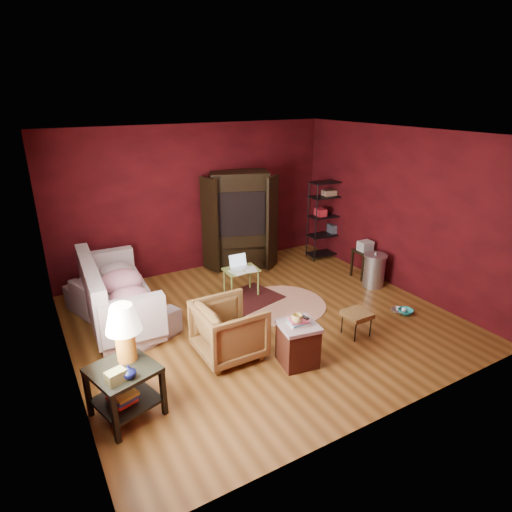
{
  "coord_description": "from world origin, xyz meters",
  "views": [
    {
      "loc": [
        -3.01,
        -5.04,
        3.32
      ],
      "look_at": [
        0.0,
        0.2,
        1.0
      ],
      "focal_mm": 30.0,
      "sensor_mm": 36.0,
      "label": 1
    }
  ],
  "objects_px": {
    "armchair": "(229,327)",
    "laptop_desk": "(241,272)",
    "sofa": "(119,297)",
    "hamper": "(298,343)",
    "side_table": "(124,351)",
    "wire_shelving": "(328,216)",
    "tv_armoire": "(240,219)"
  },
  "relations": [
    {
      "from": "armchair",
      "to": "laptop_desk",
      "type": "xyz_separation_m",
      "value": [
        0.99,
        1.54,
        0.02
      ]
    },
    {
      "from": "armchair",
      "to": "laptop_desk",
      "type": "height_order",
      "value": "armchair"
    },
    {
      "from": "sofa",
      "to": "laptop_desk",
      "type": "distance_m",
      "value": 2.04
    },
    {
      "from": "hamper",
      "to": "armchair",
      "type": "bearing_deg",
      "value": 137.81
    },
    {
      "from": "side_table",
      "to": "hamper",
      "type": "relative_size",
      "value": 1.89
    },
    {
      "from": "armchair",
      "to": "laptop_desk",
      "type": "bearing_deg",
      "value": -32.81
    },
    {
      "from": "armchair",
      "to": "side_table",
      "type": "relative_size",
      "value": 0.67
    },
    {
      "from": "hamper",
      "to": "wire_shelving",
      "type": "xyz_separation_m",
      "value": [
        2.78,
        2.89,
        0.6
      ]
    },
    {
      "from": "armchair",
      "to": "hamper",
      "type": "distance_m",
      "value": 0.92
    },
    {
      "from": "sofa",
      "to": "armchair",
      "type": "height_order",
      "value": "armchair"
    },
    {
      "from": "hamper",
      "to": "wire_shelving",
      "type": "height_order",
      "value": "wire_shelving"
    },
    {
      "from": "hamper",
      "to": "laptop_desk",
      "type": "bearing_deg",
      "value": 81.68
    },
    {
      "from": "armchair",
      "to": "side_table",
      "type": "bearing_deg",
      "value": 105.51
    },
    {
      "from": "armchair",
      "to": "tv_armoire",
      "type": "relative_size",
      "value": 0.44
    },
    {
      "from": "laptop_desk",
      "to": "wire_shelving",
      "type": "bearing_deg",
      "value": 19.94
    },
    {
      "from": "hamper",
      "to": "wire_shelving",
      "type": "distance_m",
      "value": 4.06
    },
    {
      "from": "sofa",
      "to": "tv_armoire",
      "type": "height_order",
      "value": "tv_armoire"
    },
    {
      "from": "armchair",
      "to": "side_table",
      "type": "height_order",
      "value": "side_table"
    },
    {
      "from": "sofa",
      "to": "hamper",
      "type": "xyz_separation_m",
      "value": [
        1.72,
        -2.29,
        -0.09
      ]
    },
    {
      "from": "armchair",
      "to": "sofa",
      "type": "bearing_deg",
      "value": 32.04
    },
    {
      "from": "wire_shelving",
      "to": "laptop_desk",
      "type": "bearing_deg",
      "value": -157.43
    },
    {
      "from": "sofa",
      "to": "tv_armoire",
      "type": "xyz_separation_m",
      "value": [
        2.66,
        1.07,
        0.6
      ]
    },
    {
      "from": "side_table",
      "to": "tv_armoire",
      "type": "relative_size",
      "value": 0.66
    },
    {
      "from": "armchair",
      "to": "hamper",
      "type": "xyz_separation_m",
      "value": [
        0.68,
        -0.61,
        -0.12
      ]
    },
    {
      "from": "armchair",
      "to": "tv_armoire",
      "type": "distance_m",
      "value": 3.24
    },
    {
      "from": "laptop_desk",
      "to": "tv_armoire",
      "type": "xyz_separation_m",
      "value": [
        0.63,
        1.21,
        0.56
      ]
    },
    {
      "from": "sofa",
      "to": "side_table",
      "type": "relative_size",
      "value": 1.61
    },
    {
      "from": "sofa",
      "to": "armchair",
      "type": "relative_size",
      "value": 2.41
    },
    {
      "from": "hamper",
      "to": "tv_armoire",
      "type": "height_order",
      "value": "tv_armoire"
    },
    {
      "from": "sofa",
      "to": "side_table",
      "type": "bearing_deg",
      "value": 150.19
    },
    {
      "from": "side_table",
      "to": "wire_shelving",
      "type": "xyz_separation_m",
      "value": [
        4.9,
        2.68,
        0.15
      ]
    },
    {
      "from": "armchair",
      "to": "wire_shelving",
      "type": "bearing_deg",
      "value": -56.61
    }
  ]
}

